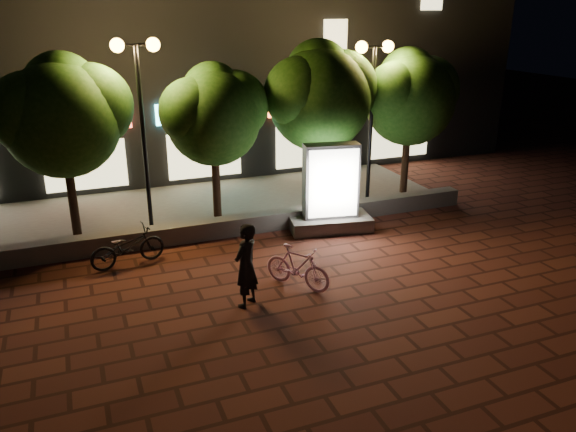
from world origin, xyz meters
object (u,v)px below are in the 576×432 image
tree_left (63,112)px  street_lamp_right (373,80)px  scooter_parked (127,247)px  tree_mid (214,111)px  tree_far_right (411,94)px  scooter_pink (298,267)px  street_lamp_left (139,87)px  rider (246,265)px  tree_right (320,93)px  ad_kiosk (330,196)px

tree_left → street_lamp_right: bearing=-1.7°
scooter_parked → tree_left: bearing=10.9°
tree_mid → scooter_parked: size_ratio=2.45×
tree_mid → tree_far_right: 6.50m
street_lamp_right → scooter_pink: street_lamp_right is taller
scooter_parked → scooter_pink: bearing=-139.5°
tree_left → street_lamp_right: street_lamp_right is taller
street_lamp_left → rider: street_lamp_left is taller
tree_far_right → scooter_pink: 8.36m
tree_mid → scooter_parked: tree_mid is taller
tree_mid → street_lamp_right: size_ratio=0.90×
tree_far_right → scooter_pink: bearing=-139.9°
street_lamp_right → scooter_parked: street_lamp_right is taller
tree_far_right → rider: 9.44m
street_lamp_right → rider: 8.29m
tree_right → tree_mid: bearing=-180.0°
tree_far_right → street_lamp_left: bearing=-178.2°
street_lamp_left → scooter_parked: bearing=-111.9°
rider → scooter_parked: 3.67m
street_lamp_right → scooter_pink: 7.37m
scooter_pink → scooter_parked: 4.30m
tree_far_right → scooter_pink: tree_far_right is taller
tree_left → ad_kiosk: (6.72, -2.08, -2.44)m
street_lamp_right → rider: street_lamp_right is taller
tree_right → tree_far_right: (3.20, -0.00, -0.20)m
tree_mid → scooter_pink: tree_mid is taller
tree_left → street_lamp_left: size_ratio=0.94×
street_lamp_left → rider: (1.23, -5.17, -3.10)m
tree_left → street_lamp_left: street_lamp_left is taller
tree_mid → street_lamp_left: 2.22m
tree_right → tree_far_right: tree_right is taller
street_lamp_left → ad_kiosk: size_ratio=2.08×
tree_left → tree_mid: (4.00, -0.00, -0.23)m
street_lamp_right → tree_mid: bearing=177.0°
tree_left → scooter_pink: tree_left is taller
tree_mid → scooter_parked: bearing=-140.0°
tree_right → street_lamp_right: 1.70m
tree_mid → ad_kiosk: (2.72, -2.08, -2.21)m
street_lamp_right → tree_right: bearing=170.9°
tree_left → street_lamp_right: 8.96m
street_lamp_right → scooter_pink: (-4.45, -4.79, -3.40)m
street_lamp_left → tree_right: bearing=2.8°
tree_right → street_lamp_left: street_lamp_left is taller
tree_right → street_lamp_right: (1.64, -0.26, 0.33)m
tree_right → rider: tree_right is taller
tree_right → street_lamp_left: (-5.36, -0.26, 0.46)m
street_lamp_left → tree_far_right: bearing=1.8°
tree_far_right → street_lamp_right: (-1.55, -0.26, 0.53)m
street_lamp_left → rider: size_ratio=2.81×
tree_right → rider: size_ratio=2.74×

